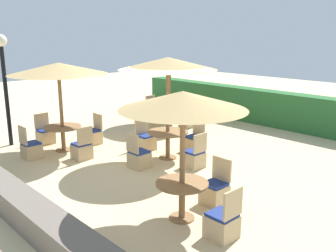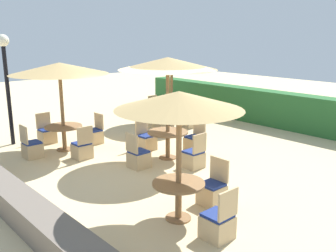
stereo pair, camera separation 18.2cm
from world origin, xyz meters
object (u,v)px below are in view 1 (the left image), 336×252
(parasol_front_left, at_px, (58,69))
(round_table_front_right, at_px, (182,191))
(round_table_back_left, at_px, (170,109))
(patio_chair_front_left_east, at_px, (82,150))
(parasol_center, at_px, (168,64))
(parasol_front_right, at_px, (183,101))
(patio_chair_center_south, at_px, (139,158))
(round_table_front_left, at_px, (63,131))
(patio_chair_back_left_north, at_px, (186,113))
(patio_chair_back_left_south, at_px, (150,120))
(patio_chair_front_left_south, at_px, (31,149))
(patio_chair_center_north, at_px, (194,142))
(patio_chair_back_left_west, at_px, (153,112))
(round_table_center, at_px, (168,137))
(parasol_back_left, at_px, (170,64))
(patio_chair_front_left_north, at_px, (93,136))
(patio_chair_front_right_east, at_px, (223,224))
(patio_chair_front_right_north, at_px, (215,191))
(patio_chair_center_west, at_px, (146,141))
(patio_chair_center_east, at_px, (194,158))
(patio_chair_back_left_east, at_px, (187,120))
(patio_chair_front_left_west, at_px, (45,135))
(lamp_post, at_px, (3,68))

(parasol_front_left, xyz_separation_m, round_table_front_right, (5.30, -0.44, -1.84))
(round_table_back_left, distance_m, patio_chair_front_left_east, 4.86)
(parasol_center, bearing_deg, parasol_front_right, -38.99)
(patio_chair_center_south, height_order, round_table_front_left, patio_chair_center_south)
(patio_chair_back_left_north, height_order, round_table_front_right, patio_chair_back_left_north)
(patio_chair_back_left_south, relative_size, patio_chair_front_left_south, 1.00)
(round_table_front_left, bearing_deg, parasol_front_right, -4.76)
(patio_chair_center_north, bearing_deg, patio_chair_back_left_south, -17.09)
(patio_chair_center_south, bearing_deg, parasol_front_left, -165.52)
(patio_chair_back_left_west, height_order, patio_chair_center_north, same)
(round_table_center, distance_m, parasol_front_left, 3.60)
(parasol_back_left, bearing_deg, patio_chair_front_left_east, -73.02)
(patio_chair_back_left_north, height_order, round_table_center, patio_chair_back_left_north)
(patio_chair_front_left_north, relative_size, patio_chair_front_left_east, 1.00)
(patio_chair_front_left_south, bearing_deg, patio_chair_front_right_east, 5.19)
(parasol_front_left, distance_m, patio_chair_front_right_north, 5.74)
(patio_chair_center_north, xyz_separation_m, parasol_front_left, (-2.64, -2.76, 2.12))
(patio_chair_front_left_north, bearing_deg, patio_chair_front_right_north, 174.48)
(round_table_center, bearing_deg, parasol_center, -130.16)
(patio_chair_back_left_north, bearing_deg, round_table_front_left, 94.15)
(patio_chair_center_west, relative_size, patio_chair_front_left_north, 1.00)
(patio_chair_center_east, relative_size, round_table_front_right, 0.96)
(parasol_front_left, bearing_deg, round_table_front_right, -4.76)
(patio_chair_back_left_east, relative_size, patio_chair_front_left_east, 1.00)
(round_table_front_right, bearing_deg, patio_chair_back_left_east, 132.97)
(parasol_center, xyz_separation_m, patio_chair_center_south, (0.05, -1.06, -2.31))
(patio_chair_center_south, xyz_separation_m, round_table_front_right, (2.65, -1.12, 0.28))
(parasol_center, relative_size, patio_chair_center_east, 2.95)
(patio_chair_center_south, bearing_deg, patio_chair_front_left_west, -168.70)
(round_table_back_left, distance_m, patio_chair_front_left_west, 4.75)
(lamp_post, height_order, round_table_center, lamp_post)
(round_table_center, relative_size, patio_chair_front_right_north, 1.19)
(patio_chair_front_left_south, relative_size, patio_chair_front_left_east, 1.00)
(round_table_front_left, bearing_deg, patio_chair_front_right_east, -3.98)
(patio_chair_front_left_west, bearing_deg, parasol_front_right, 86.53)
(parasol_back_left, relative_size, patio_chair_front_right_east, 2.79)
(patio_chair_front_left_west, bearing_deg, patio_chair_center_south, 101.30)
(patio_chair_back_left_north, relative_size, patio_chair_center_west, 1.00)
(patio_chair_back_left_west, xyz_separation_m, round_table_center, (3.93, -2.91, 0.34))
(lamp_post, bearing_deg, round_table_center, 32.16)
(patio_chair_front_right_east, bearing_deg, lamp_post, 93.42)
(patio_chair_center_north, bearing_deg, parasol_front_left, 46.26)
(round_table_back_left, xyz_separation_m, patio_chair_back_left_west, (-0.95, 0.02, -0.28))
(parasol_front_right, bearing_deg, round_table_front_left, 175.24)
(round_table_back_left, relative_size, patio_chair_center_north, 0.99)
(patio_chair_back_left_south, bearing_deg, patio_chair_front_left_north, -81.29)
(lamp_post, distance_m, patio_chair_back_left_east, 6.32)
(lamp_post, relative_size, round_table_front_right, 3.44)
(parasol_front_left, bearing_deg, patio_chair_back_left_north, 94.15)
(patio_chair_back_left_north, relative_size, patio_chair_front_left_south, 1.00)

